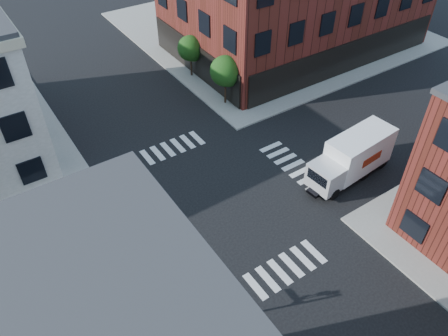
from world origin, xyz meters
TOP-DOWN VIEW (x-y plane):
  - ground at (0.00, 0.00)m, footprint 120.00×120.00m
  - sidewalk_ne at (21.00, 21.00)m, footprint 30.00×30.00m
  - tree_near at (7.56, 9.98)m, footprint 2.69×2.69m
  - tree_far at (7.56, 15.98)m, footprint 2.43×2.43m
  - signal_pole at (-6.72, -6.68)m, footprint 1.29×1.24m
  - box_truck at (9.72, -3.09)m, footprint 7.47×2.79m
  - traffic_cone at (-5.70, -5.70)m, footprint 0.40×0.40m

SIDE VIEW (x-z plane):
  - ground at x=0.00m, z-range 0.00..0.00m
  - sidewalk_ne at x=21.00m, z-range 0.00..0.15m
  - traffic_cone at x=-5.70m, z-range -0.01..0.71m
  - box_truck at x=9.72m, z-range 0.07..3.39m
  - signal_pole at x=-6.72m, z-range 0.56..5.16m
  - tree_far at x=7.56m, z-range 0.84..4.91m
  - tree_near at x=7.56m, z-range 0.91..5.41m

